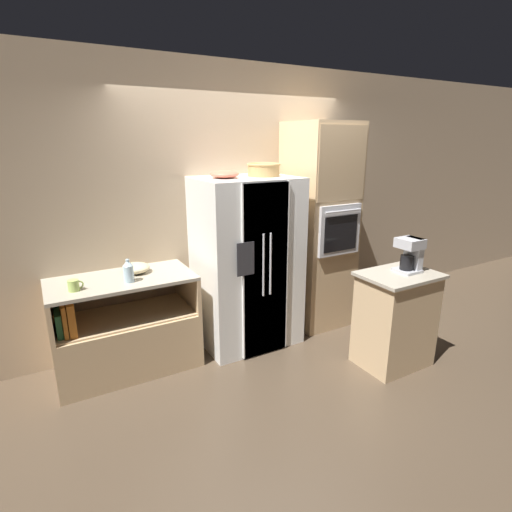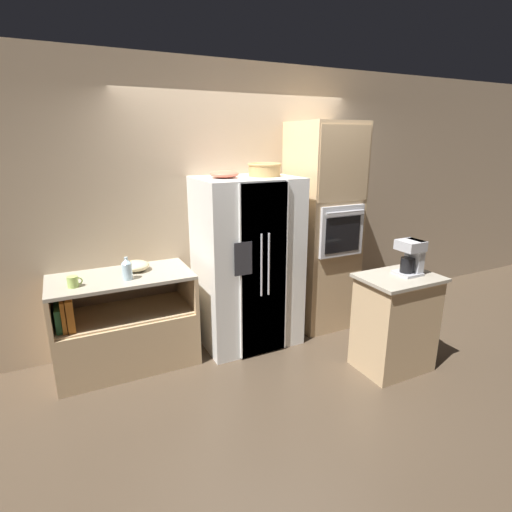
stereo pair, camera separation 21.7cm
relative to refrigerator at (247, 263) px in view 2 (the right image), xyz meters
The scene contains 12 objects.
ground_plane 0.86m from the refrigerator, ahead, with size 20.00×20.00×0.00m, color #4C3D2D.
wall_back 0.69m from the refrigerator, 75.06° to the left, with size 12.00×0.06×2.80m.
counter_left 1.35m from the refrigerator, behind, with size 1.24×0.64×0.88m.
refrigerator is the anchor object (origin of this frame).
wall_oven 0.96m from the refrigerator, ahead, with size 0.64×0.74×2.23m.
island_counter 1.51m from the refrigerator, 48.33° to the right, with size 0.69×0.51×0.90m.
wicker_basket 0.94m from the refrigerator, ahead, with size 0.33×0.33×0.13m.
fruit_bowl 0.92m from the refrigerator, behind, with size 0.27×0.27×0.07m.
bottle_tall 1.19m from the refrigerator, behind, with size 0.09×0.09×0.20m.
mug 1.62m from the refrigerator, behind, with size 0.12×0.09×0.09m.
mixing_bowl 1.09m from the refrigerator, behind, with size 0.24×0.24×0.09m.
coffee_maker 1.55m from the refrigerator, 45.05° to the right, with size 0.20×0.20×0.31m.
Camera 2 is at (-1.73, -3.49, 2.06)m, focal length 28.00 mm.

